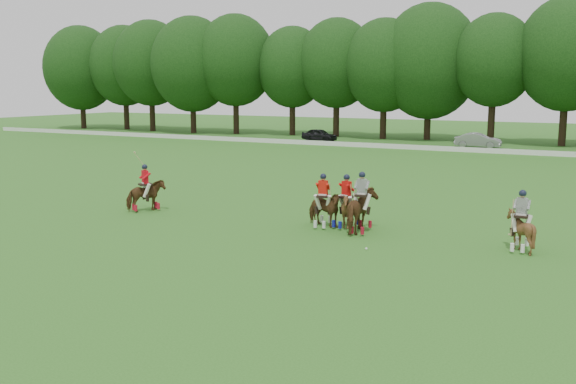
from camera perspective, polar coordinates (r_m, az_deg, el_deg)
The scene contains 11 objects.
ground at distance 23.11m, azimuth -4.67°, elevation -4.95°, with size 180.00×180.00×0.00m, color #2C621C.
tree_line at distance 67.99m, azimuth 18.13°, elevation 11.05°, with size 117.98×14.32×14.75m.
boundary_rail at distance 58.39m, azimuth 15.78°, elevation 3.64°, with size 120.00×0.10×0.44m, color white.
car_left at distance 67.89m, azimuth 2.81°, elevation 5.10°, with size 1.54×3.82×1.30m, color black.
car_mid at distance 62.77m, azimuth 16.53°, elevation 4.42°, with size 1.47×4.22×1.39m, color gray.
polo_red_a at distance 30.25m, azimuth -12.54°, elevation -0.23°, with size 1.59×1.87×2.72m.
polo_red_b at distance 26.25m, azimuth 3.12°, elevation -1.46°, with size 1.69×1.52×2.21m.
polo_red_c at distance 26.17m, azimuth 5.20°, elevation -1.51°, with size 1.59×1.67×2.20m.
polo_stripe_a at distance 25.36m, azimuth 6.55°, elevation -1.64°, with size 1.31×2.14×2.42m.
polo_stripe_b at distance 23.87m, azimuth 19.97°, elevation -3.15°, with size 1.16×1.31×2.16m.
polo_ball at distance 22.86m, azimuth 6.97°, elevation -5.03°, with size 0.09×0.09×0.09m, color white.
Camera 1 is at (12.07, -18.86, 5.71)m, focal length 40.00 mm.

